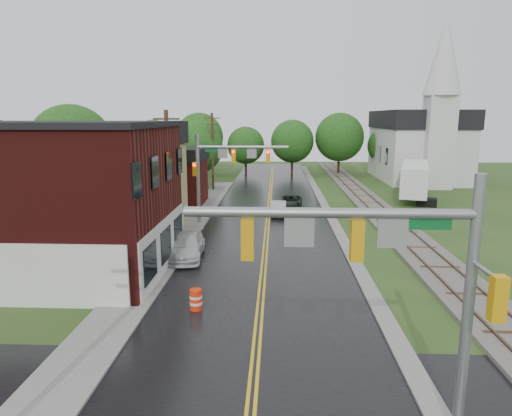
# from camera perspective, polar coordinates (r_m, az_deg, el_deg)

# --- Properties ---
(main_road) EXTENTS (10.00, 90.00, 0.02)m
(main_road) POSITION_cam_1_polar(r_m,az_deg,el_deg) (40.01, 1.55, -1.00)
(main_road) COLOR black
(main_road) RESTS_ON ground
(curb_right) EXTENTS (0.80, 70.00, 0.12)m
(curb_right) POSITION_cam_1_polar(r_m,az_deg,el_deg) (45.14, 8.54, 0.29)
(curb_right) COLOR gray
(curb_right) RESTS_ON ground
(sidewalk_left) EXTENTS (2.40, 50.00, 0.12)m
(sidewalk_left) POSITION_cam_1_polar(r_m,az_deg,el_deg) (35.80, -8.59, -2.60)
(sidewalk_left) COLOR gray
(sidewalk_left) RESTS_ON ground
(brick_building) EXTENTS (14.30, 10.30, 8.30)m
(brick_building) POSITION_cam_1_polar(r_m,az_deg,el_deg) (27.80, -25.75, 1.12)
(brick_building) COLOR #48100F
(brick_building) RESTS_ON ground
(yellow_house) EXTENTS (8.00, 7.00, 6.40)m
(yellow_house) POSITION_cam_1_polar(r_m,az_deg,el_deg) (37.36, -15.69, 2.69)
(yellow_house) COLOR tan
(yellow_house) RESTS_ON ground
(darkred_building) EXTENTS (7.00, 6.00, 4.40)m
(darkred_building) POSITION_cam_1_polar(r_m,az_deg,el_deg) (45.80, -10.94, 3.16)
(darkred_building) COLOR #3F0F0C
(darkred_building) RESTS_ON ground
(church) EXTENTS (10.40, 18.40, 20.00)m
(church) POSITION_cam_1_polar(r_m,az_deg,el_deg) (65.77, 19.89, 8.30)
(church) COLOR silver
(church) RESTS_ON ground
(railroad) EXTENTS (3.20, 80.00, 0.30)m
(railroad) POSITION_cam_1_polar(r_m,az_deg,el_deg) (45.83, 14.27, 0.37)
(railroad) COLOR #59544C
(railroad) RESTS_ON ground
(traffic_signal_near) EXTENTS (7.34, 0.30, 7.20)m
(traffic_signal_near) POSITION_cam_1_polar(r_m,az_deg,el_deg) (11.96, 15.97, -6.45)
(traffic_signal_near) COLOR gray
(traffic_signal_near) RESTS_ON ground
(traffic_signal_far) EXTENTS (7.34, 0.43, 7.20)m
(traffic_signal_far) POSITION_cam_1_polar(r_m,az_deg,el_deg) (36.50, -3.98, 5.69)
(traffic_signal_far) COLOR gray
(traffic_signal_far) RESTS_ON ground
(utility_pole_b) EXTENTS (1.80, 0.28, 9.00)m
(utility_pole_b) POSITION_cam_1_polar(r_m,az_deg,el_deg) (32.20, -10.91, 4.31)
(utility_pole_b) COLOR #382616
(utility_pole_b) RESTS_ON ground
(utility_pole_c) EXTENTS (1.80, 0.28, 9.00)m
(utility_pole_c) POSITION_cam_1_polar(r_m,az_deg,el_deg) (53.75, -5.46, 7.19)
(utility_pole_c) COLOR #382616
(utility_pole_c) RESTS_ON ground
(tree_left_b) EXTENTS (7.60, 7.60, 9.69)m
(tree_left_b) POSITION_cam_1_polar(r_m,az_deg,el_deg) (45.07, -21.86, 6.93)
(tree_left_b) COLOR black
(tree_left_b) RESTS_ON ground
(tree_left_c) EXTENTS (6.00, 6.00, 7.65)m
(tree_left_c) POSITION_cam_1_polar(r_m,az_deg,el_deg) (51.25, -13.98, 6.48)
(tree_left_c) COLOR black
(tree_left_c) RESTS_ON ground
(tree_left_e) EXTENTS (6.40, 6.40, 8.16)m
(tree_left_e) POSITION_cam_1_polar(r_m,az_deg,el_deg) (55.93, -7.29, 7.41)
(tree_left_e) COLOR black
(tree_left_e) RESTS_ON ground
(suv_dark) EXTENTS (2.32, 4.51, 1.22)m
(suv_dark) POSITION_cam_1_polar(r_m,az_deg,el_deg) (43.39, 4.39, 0.76)
(suv_dark) COLOR black
(suv_dark) RESTS_ON ground
(sedan_silver) EXTENTS (1.39, 3.81, 1.25)m
(sedan_silver) POSITION_cam_1_polar(r_m,az_deg,el_deg) (40.01, 2.83, -0.10)
(sedan_silver) COLOR #AAABAF
(sedan_silver) RESTS_ON ground
(pickup_white) EXTENTS (2.35, 5.09, 1.44)m
(pickup_white) POSITION_cam_1_polar(r_m,az_deg,el_deg) (28.41, -8.69, -4.78)
(pickup_white) COLOR silver
(pickup_white) RESTS_ON ground
(semi_trailer) EXTENTS (5.75, 11.79, 3.69)m
(semi_trailer) POSITION_cam_1_polar(r_m,az_deg,el_deg) (51.01, 19.23, 3.56)
(semi_trailer) COLOR black
(semi_trailer) RESTS_ON ground
(construction_barrel) EXTENTS (0.67, 0.67, 0.97)m
(construction_barrel) POSITION_cam_1_polar(r_m,az_deg,el_deg) (21.01, -7.52, -11.30)
(construction_barrel) COLOR red
(construction_barrel) RESTS_ON ground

